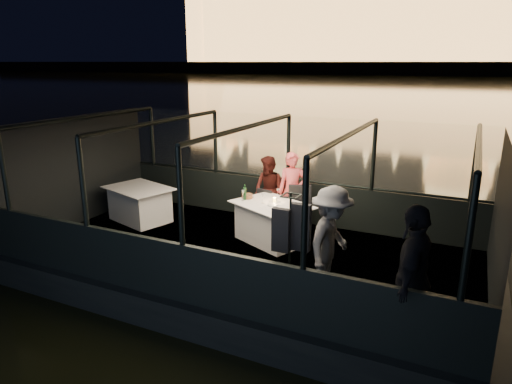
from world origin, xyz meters
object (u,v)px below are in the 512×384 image
at_px(chair_port_right, 296,214).
at_px(dining_table_central, 272,223).
at_px(chair_port_left, 261,208).
at_px(passenger_dark, 412,282).
at_px(wine_bottle, 245,192).
at_px(person_man_maroon, 269,190).
at_px(coat_stand, 290,243).
at_px(passenger_stripe, 331,242).
at_px(person_woman_coral, 292,194).
at_px(dining_table_aft, 140,204).

bearing_deg(chair_port_right, dining_table_central, -137.80).
height_order(chair_port_left, chair_port_right, chair_port_right).
relative_size(dining_table_central, passenger_dark, 0.79).
bearing_deg(wine_bottle, chair_port_left, 77.52).
xyz_separation_m(dining_table_central, person_man_maroon, (-0.48, 0.94, 0.36)).
bearing_deg(dining_table_central, passenger_dark, -39.75).
height_order(dining_table_central, wine_bottle, wine_bottle).
distance_m(dining_table_central, coat_stand, 2.33).
xyz_separation_m(dining_table_central, passenger_stripe, (1.62, -1.56, 0.47)).
height_order(chair_port_left, person_man_maroon, person_man_maroon).
bearing_deg(passenger_stripe, passenger_dark, -119.11).
xyz_separation_m(passenger_dark, wine_bottle, (-3.46, 2.41, 0.06)).
xyz_separation_m(coat_stand, person_man_maroon, (-1.62, 2.91, -0.15)).
height_order(person_woman_coral, passenger_dark, passenger_dark).
relative_size(dining_table_aft, passenger_stripe, 0.84).
bearing_deg(wine_bottle, passenger_dark, -34.93).
height_order(chair_port_right, person_woman_coral, person_woman_coral).
bearing_deg(dining_table_central, person_woman_coral, 84.75).
distance_m(chair_port_right, passenger_stripe, 2.51).
bearing_deg(dining_table_central, passenger_stripe, -43.97).
height_order(passenger_stripe, wine_bottle, passenger_stripe).
relative_size(chair_port_left, wine_bottle, 2.62).
relative_size(coat_stand, person_woman_coral, 1.02).
height_order(person_woman_coral, person_man_maroon, person_woman_coral).
bearing_deg(chair_port_left, wine_bottle, -87.80).
distance_m(chair_port_right, wine_bottle, 1.12).
distance_m(dining_table_aft, coat_stand, 4.65).
bearing_deg(person_man_maroon, dining_table_aft, -137.82).
relative_size(dining_table_central, person_man_maroon, 0.99).
height_order(dining_table_central, passenger_stripe, passenger_stripe).
height_order(person_man_maroon, passenger_dark, passenger_dark).
distance_m(chair_port_right, coat_stand, 2.68).
height_order(chair_port_right, passenger_stripe, passenger_stripe).
relative_size(dining_table_aft, coat_stand, 0.87).
distance_m(chair_port_right, passenger_dark, 3.90).
height_order(coat_stand, person_man_maroon, coat_stand).
bearing_deg(person_woman_coral, dining_table_aft, 172.68).
bearing_deg(coat_stand, person_man_maroon, 119.12).
bearing_deg(person_man_maroon, passenger_stripe, -29.98).
relative_size(dining_table_central, chair_port_left, 1.81).
relative_size(person_woman_coral, person_man_maroon, 1.10).
height_order(coat_stand, passenger_stripe, coat_stand).
xyz_separation_m(passenger_stripe, wine_bottle, (-2.22, 1.60, 0.06)).
bearing_deg(passenger_stripe, chair_port_right, 36.61).
height_order(dining_table_aft, wine_bottle, wine_bottle).
distance_m(coat_stand, passenger_dark, 1.77).
bearing_deg(dining_table_central, chair_port_left, 131.62).
xyz_separation_m(dining_table_aft, chair_port_left, (2.61, 0.67, 0.06)).
xyz_separation_m(dining_table_aft, chair_port_right, (3.39, 0.65, 0.06)).
relative_size(dining_table_aft, person_woman_coral, 0.88).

